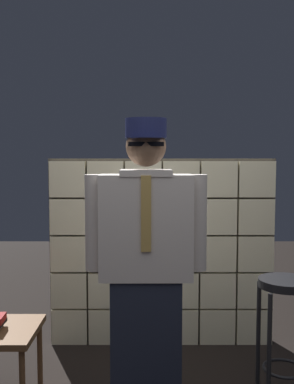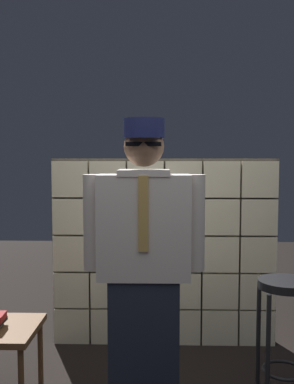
% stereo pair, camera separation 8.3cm
% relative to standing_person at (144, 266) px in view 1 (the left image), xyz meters
% --- Properties ---
extents(glass_block_wall, '(1.87, 0.10, 1.56)m').
position_rel_standing_person_xyz_m(glass_block_wall, '(0.13, 1.12, -0.17)').
color(glass_block_wall, beige).
rests_on(glass_block_wall, ground).
extents(standing_person, '(0.71, 0.30, 1.78)m').
position_rel_standing_person_xyz_m(standing_person, '(0.00, 0.00, 0.00)').
color(standing_person, '#1E2333').
rests_on(standing_person, ground).
extents(bar_stool, '(0.34, 0.34, 0.81)m').
position_rel_standing_person_xyz_m(bar_stool, '(0.86, 0.13, -0.32)').
color(bar_stool, black).
rests_on(bar_stool, ground).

